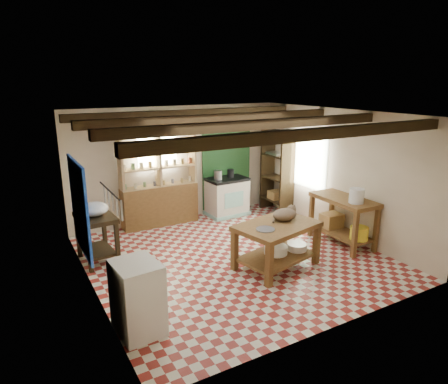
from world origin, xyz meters
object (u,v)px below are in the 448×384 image
prep_table (97,238)px  right_counter (342,221)px  stove (227,197)px  white_cabinet (137,298)px  cat (285,214)px  work_table (276,245)px

prep_table → right_counter: right_counter is taller
right_counter → stove: bearing=114.3°
white_cabinet → cat: 3.02m
work_table → stove: bearing=64.7°
work_table → white_cabinet: 2.74m
stove → prep_table: stove is taller
stove → white_cabinet: size_ratio=0.97×
right_counter → cat: (-1.50, -0.08, 0.41)m
prep_table → white_cabinet: bearing=-94.2°
white_cabinet → right_counter: (4.40, 0.82, -0.00)m
work_table → stove: stove is taller
prep_table → right_counter: 4.65m
work_table → prep_table: size_ratio=1.60×
white_cabinet → stove: bearing=41.4°
work_table → prep_table: prep_table is taller
work_table → stove: 2.89m
white_cabinet → cat: size_ratio=2.14×
stove → right_counter: 2.86m
stove → right_counter: bearing=-70.0°
work_table → white_cabinet: (-2.66, -0.64, 0.09)m
right_counter → work_table: bearing=-172.4°
work_table → right_counter: 1.75m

